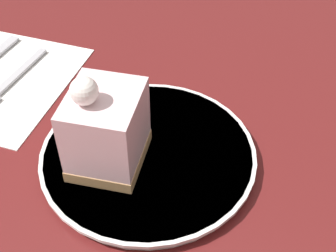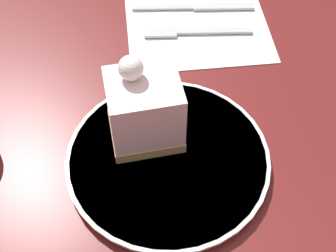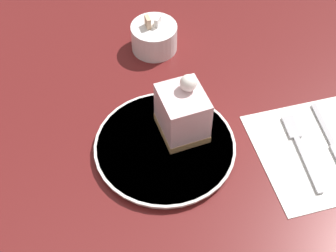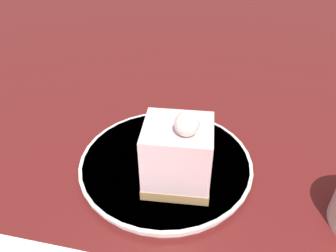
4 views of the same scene
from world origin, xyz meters
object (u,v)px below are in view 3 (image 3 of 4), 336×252
object	(u,v)px
fork	(300,146)
cake_slice	(183,112)
plate	(165,147)
sugar_bowl	(154,37)

from	to	relation	value
fork	cake_slice	bearing A→B (deg)	162.29
plate	sugar_bowl	xyz separation A→B (m)	(-0.02, 0.26, 0.02)
plate	fork	world-z (taller)	plate
cake_slice	sugar_bowl	bearing A→B (deg)	82.62
fork	sugar_bowl	xyz separation A→B (m)	(-0.24, 0.26, 0.02)
plate	fork	xyz separation A→B (m)	(0.23, -0.00, -0.00)
cake_slice	fork	bearing A→B (deg)	-28.00
sugar_bowl	plate	bearing A→B (deg)	-86.57
plate	cake_slice	distance (m)	0.07
fork	sugar_bowl	size ratio (longest dim) A/B	1.75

